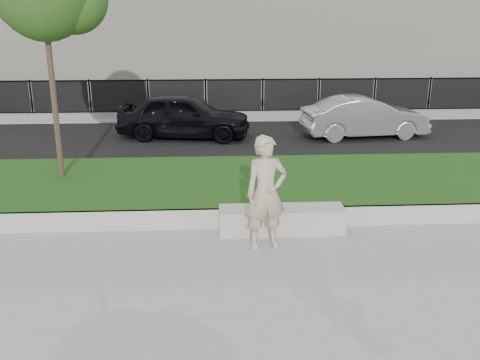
{
  "coord_description": "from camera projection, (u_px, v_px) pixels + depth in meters",
  "views": [
    {
      "loc": [
        -0.44,
        -8.63,
        4.01
      ],
      "look_at": [
        0.11,
        1.2,
        0.93
      ],
      "focal_mm": 40.0,
      "sensor_mm": 36.0,
      "label": 1
    }
  ],
  "objects": [
    {
      "name": "street",
      "position": [
        224.0,
        140.0,
        17.53
      ],
      "size": [
        34.0,
        7.0,
        0.04
      ],
      "primitive_type": "cube",
      "color": "black",
      "rests_on": "ground"
    },
    {
      "name": "far_pavement",
      "position": [
        221.0,
        114.0,
        21.81
      ],
      "size": [
        34.0,
        3.0,
        0.12
      ],
      "primitive_type": "cube",
      "color": "gray",
      "rests_on": "ground"
    },
    {
      "name": "ground",
      "position": [
        238.0,
        250.0,
        9.44
      ],
      "size": [
        90.0,
        90.0,
        0.0
      ],
      "primitive_type": "plane",
      "color": "gray",
      "rests_on": "ground"
    },
    {
      "name": "car_silver",
      "position": [
        365.0,
        117.0,
        17.68
      ],
      "size": [
        4.22,
        1.85,
        1.35
      ],
      "primitive_type": "imported",
      "rotation": [
        0.0,
        0.0,
        1.68
      ],
      "color": "#919499",
      "rests_on": "street"
    },
    {
      "name": "grass_kerb",
      "position": [
        235.0,
        218.0,
        10.37
      ],
      "size": [
        34.0,
        0.08,
        0.4
      ],
      "primitive_type": "cube",
      "color": "#ACAAA1",
      "rests_on": "ground"
    },
    {
      "name": "book",
      "position": [
        269.0,
        209.0,
        10.02
      ],
      "size": [
        0.3,
        0.27,
        0.03
      ],
      "primitive_type": "cube",
      "rotation": [
        0.0,
        0.0,
        0.47
      ],
      "color": "silver",
      "rests_on": "stone_bench"
    },
    {
      "name": "man",
      "position": [
        266.0,
        193.0,
        9.31
      ],
      "size": [
        0.83,
        0.64,
        2.03
      ],
      "primitive_type": "imported",
      "rotation": [
        0.0,
        0.0,
        0.23
      ],
      "color": "#B8A58D",
      "rests_on": "ground"
    },
    {
      "name": "grass_bank",
      "position": [
        231.0,
        187.0,
        12.24
      ],
      "size": [
        34.0,
        4.0,
        0.4
      ],
      "primitive_type": "cube",
      "color": "#13390E",
      "rests_on": "ground"
    },
    {
      "name": "stone_bench",
      "position": [
        281.0,
        220.0,
        10.18
      ],
      "size": [
        2.37,
        0.59,
        0.49
      ],
      "primitive_type": "cube",
      "color": "#ACAAA1",
      "rests_on": "ground"
    },
    {
      "name": "iron_fence",
      "position": [
        221.0,
        106.0,
        20.71
      ],
      "size": [
        32.0,
        0.3,
        1.5
      ],
      "color": "slate",
      "rests_on": "far_pavement"
    },
    {
      "name": "car_dark",
      "position": [
        184.0,
        116.0,
        17.57
      ],
      "size": [
        4.54,
        2.37,
        1.47
      ],
      "primitive_type": "imported",
      "rotation": [
        0.0,
        0.0,
        1.42
      ],
      "color": "black",
      "rests_on": "street"
    }
  ]
}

